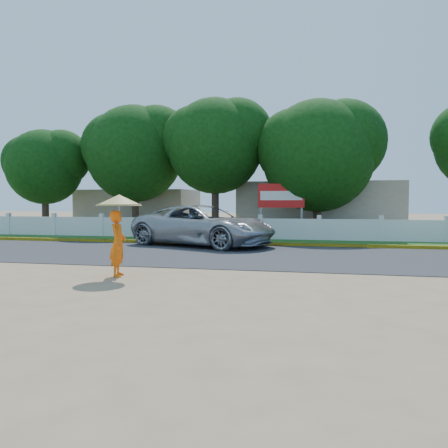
% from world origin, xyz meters
% --- Properties ---
extents(ground, '(120.00, 120.00, 0.00)m').
position_xyz_m(ground, '(0.00, 0.00, 0.00)').
color(ground, '#9E8460').
rests_on(ground, ground).
extents(road, '(60.00, 7.00, 0.02)m').
position_xyz_m(road, '(0.00, 4.50, 0.01)').
color(road, '#38383A').
rests_on(road, ground).
extents(grass_verge, '(60.00, 3.50, 0.03)m').
position_xyz_m(grass_verge, '(0.00, 9.75, 0.01)').
color(grass_verge, '#2D601E').
rests_on(grass_verge, ground).
extents(curb, '(40.00, 0.18, 0.16)m').
position_xyz_m(curb, '(0.00, 8.05, 0.08)').
color(curb, yellow).
rests_on(curb, ground).
extents(fence, '(40.00, 0.10, 1.10)m').
position_xyz_m(fence, '(0.00, 11.20, 0.55)').
color(fence, silver).
rests_on(fence, ground).
extents(building_near, '(10.00, 6.00, 3.20)m').
position_xyz_m(building_near, '(3.00, 18.00, 1.60)').
color(building_near, '#B7AD99').
rests_on(building_near, ground).
extents(building_far, '(8.00, 5.00, 2.80)m').
position_xyz_m(building_far, '(-10.00, 19.00, 1.40)').
color(building_far, '#B7AD99').
rests_on(building_far, ground).
extents(vehicle, '(7.25, 5.20, 1.83)m').
position_xyz_m(vehicle, '(-2.11, 7.51, 0.92)').
color(vehicle, '#9FA2A7').
rests_on(vehicle, ground).
extents(monk_with_parasol, '(1.21, 1.21, 2.20)m').
position_xyz_m(monk_with_parasol, '(-2.34, -0.60, 1.43)').
color(monk_with_parasol, '#EE5F0C').
rests_on(monk_with_parasol, ground).
extents(billboard, '(2.50, 0.13, 2.95)m').
position_xyz_m(billboard, '(0.99, 12.30, 2.14)').
color(billboard, gray).
rests_on(billboard, ground).
extents(tree_row, '(38.75, 7.27, 9.04)m').
position_xyz_m(tree_row, '(4.73, 14.14, 5.04)').
color(tree_row, '#473828').
rests_on(tree_row, ground).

